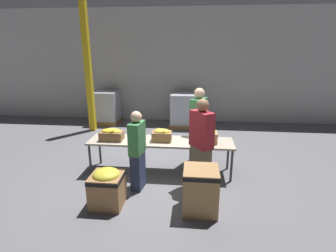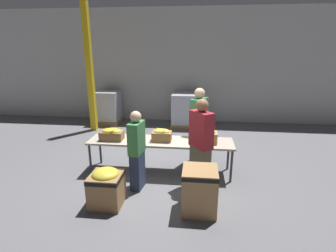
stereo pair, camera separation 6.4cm
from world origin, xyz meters
name	(u,v)px [view 2 (the right image)]	position (x,y,z in m)	size (l,w,h in m)	color
ground_plane	(161,172)	(0.00, 0.00, 0.00)	(30.00, 30.00, 0.00)	slate
wall_back	(177,67)	(0.00, 4.38, 2.00)	(16.00, 0.08, 4.00)	#B7B7B2
sorting_table	(161,142)	(0.00, 0.00, 0.69)	(3.09, 0.72, 0.74)	#B2A893
banana_box_0	(112,134)	(-1.05, -0.07, 0.87)	(0.49, 0.33, 0.27)	olive
banana_box_1	(162,135)	(0.03, -0.01, 0.87)	(0.41, 0.27, 0.27)	olive
banana_box_2	(207,136)	(0.99, 0.00, 0.88)	(0.41, 0.33, 0.29)	tan
volunteer_0	(201,145)	(0.85, -0.55, 0.88)	(0.48, 0.52, 1.77)	#6B604C
volunteer_1	(137,151)	(-0.35, -0.73, 0.77)	(0.27, 0.44, 1.55)	#2D3856
volunteer_2	(198,126)	(0.80, 0.65, 0.89)	(0.43, 0.54, 1.79)	black
donation_bin_0	(106,186)	(-0.76, -1.36, 0.36)	(0.54, 0.54, 0.68)	olive
donation_bin_1	(199,189)	(0.84, -1.36, 0.41)	(0.58, 0.58, 0.77)	#A37A4C
support_pillar	(90,69)	(-2.66, 2.85, 2.00)	(0.19, 0.19, 4.00)	gold
pallet_stack_0	(186,110)	(0.39, 3.65, 0.56)	(1.07, 1.07, 1.15)	olive
pallet_stack_1	(108,108)	(-2.45, 3.73, 0.57)	(0.91, 0.91, 1.16)	olive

